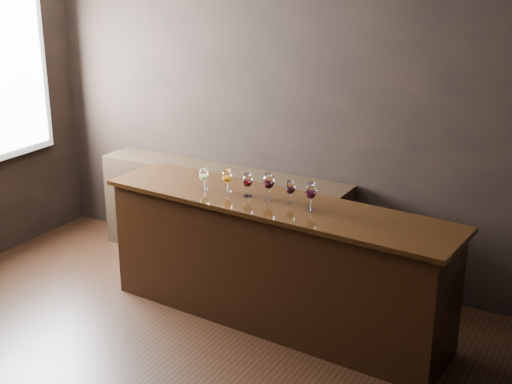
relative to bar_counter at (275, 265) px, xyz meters
The scene contains 11 objects.
ground 1.43m from the bar_counter, 113.73° to the right, with size 5.00×5.00×0.00m, color black.
room_shell 1.89m from the bar_counter, 124.71° to the right, with size 5.02×4.52×2.81m.
bar_counter is the anchor object (origin of this frame).
bar_top 0.52m from the bar_counter, behind, with size 2.96×0.69×0.04m, color black.
back_bar_shelf 1.29m from the bar_counter, 141.68° to the left, with size 2.58×0.40×0.93m, color black.
glass_white 0.93m from the bar_counter, behind, with size 0.08×0.08×0.18m.
glass_amber 0.81m from the bar_counter, behind, with size 0.08×0.08×0.19m.
glass_red_a 0.72m from the bar_counter, behind, with size 0.08×0.08×0.19m.
glass_red_b 0.69m from the bar_counter, 164.93° to the left, with size 0.09×0.09×0.22m.
glass_red_c 0.67m from the bar_counter, 19.34° to the left, with size 0.08×0.08×0.18m.
glass_red_d 0.75m from the bar_counter, ahead, with size 0.09×0.09×0.21m.
Camera 1 is at (2.99, -3.38, 2.94)m, focal length 50.00 mm.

